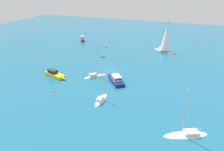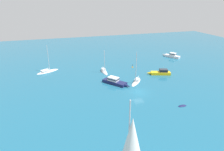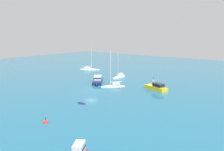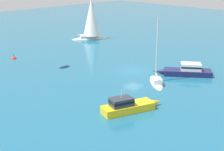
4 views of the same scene
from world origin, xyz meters
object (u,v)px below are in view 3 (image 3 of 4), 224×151
at_px(sloop, 113,86).
at_px(motor_cruiser, 156,87).
at_px(powerboat, 98,80).
at_px(ketch, 119,77).
at_px(dinghy, 82,104).
at_px(mooring_buoy, 46,123).
at_px(channel_buoy, 153,81).
at_px(sailboat_1, 90,69).

height_order(sloop, motor_cruiser, sloop).
height_order(powerboat, ketch, ketch).
distance_m(dinghy, mooring_buoy, 10.77).
bearing_deg(channel_buoy, motor_cruiser, -57.29).
relative_size(powerboat, motor_cruiser, 1.04).
bearing_deg(mooring_buoy, sloop, 106.29).
xyz_separation_m(motor_cruiser, channel_buoy, (-5.64, 8.78, -0.65)).
bearing_deg(channel_buoy, sailboat_1, 171.82).
relative_size(powerboat, channel_buoy, 5.77).
relative_size(sloop, ketch, 1.18).
height_order(powerboat, dinghy, powerboat).
xyz_separation_m(motor_cruiser, mooring_buoy, (-2.28, -28.92, -0.67)).
distance_m(sloop, powerboat, 6.10).
bearing_deg(motor_cruiser, channel_buoy, -38.42).
bearing_deg(sloop, motor_cruiser, 153.02).
relative_size(sloop, motor_cruiser, 1.26).
xyz_separation_m(sailboat_1, motor_cruiser, (33.44, -12.78, 0.54)).
xyz_separation_m(sailboat_1, channel_buoy, (27.80, -4.00, -0.11)).
bearing_deg(sailboat_1, sloop, -61.16).
bearing_deg(sloop, ketch, -106.63).
bearing_deg(motor_cruiser, dinghy, 92.87).
distance_m(powerboat, dinghy, 19.05).
relative_size(dinghy, mooring_buoy, 1.65).
xyz_separation_m(powerboat, channel_buoy, (10.04, 11.40, -0.69)).
distance_m(powerboat, mooring_buoy, 29.53).
bearing_deg(dinghy, mooring_buoy, 105.50).
relative_size(ketch, sailboat_1, 0.88).
bearing_deg(dinghy, channel_buoy, -90.33).
height_order(ketch, mooring_buoy, ketch).
xyz_separation_m(dinghy, motor_cruiser, (5.33, 18.59, 0.67)).
bearing_deg(sloop, sailboat_1, -81.83).
height_order(ketch, sailboat_1, sailboat_1).
distance_m(sailboat_1, channel_buoy, 28.08).
distance_m(sloop, ketch, 12.60).
relative_size(channel_buoy, mooring_buoy, 1.07).
distance_m(sloop, mooring_buoy, 26.40).
bearing_deg(mooring_buoy, ketch, 110.91).
bearing_deg(sailboat_1, channel_buoy, -34.79).
relative_size(powerboat, dinghy, 3.73).
relative_size(motor_cruiser, channel_buoy, 5.55).
distance_m(sailboat_1, mooring_buoy, 52.06).
height_order(sailboat_1, mooring_buoy, sailboat_1).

